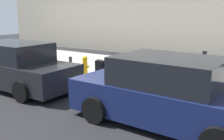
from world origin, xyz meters
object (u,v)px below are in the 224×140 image
(suitcase_silver_3, at_px, (134,75))
(parked_car_navy_0, at_px, (168,93))
(suitcase_red_0, at_px, (170,78))
(suitcase_black_6, at_px, (100,69))
(suitcase_maroon_5, at_px, (112,69))
(parking_meter, at_px, (204,65))
(suitcase_teal_2, at_px, (147,76))
(suitcase_olive_1, at_px, (159,77))
(bollard_post, at_px, (71,65))
(fire_hydrant, at_px, (85,65))
(parked_car_charcoal_1, at_px, (15,67))
(suitcase_navy_4, at_px, (122,73))

(suitcase_silver_3, height_order, parked_car_navy_0, parked_car_navy_0)
(suitcase_red_0, relative_size, suitcase_black_6, 1.38)
(suitcase_maroon_5, xyz_separation_m, parking_meter, (-3.27, -0.19, 0.46))
(suitcase_teal_2, bearing_deg, suitcase_olive_1, 176.34)
(suitcase_teal_2, height_order, suitcase_maroon_5, suitcase_maroon_5)
(suitcase_black_6, relative_size, bollard_post, 1.03)
(suitcase_teal_2, xyz_separation_m, fire_hydrant, (2.69, 0.05, 0.09))
(fire_hydrant, distance_m, parked_car_navy_0, 5.05)
(suitcase_teal_2, distance_m, parked_car_charcoal_1, 4.53)
(suitcase_black_6, relative_size, parking_meter, 0.55)
(suitcase_silver_3, bearing_deg, parked_car_navy_0, 132.41)
(parking_meter, bearing_deg, parked_car_navy_0, 88.15)
(suitcase_red_0, distance_m, bollard_post, 4.18)
(parking_meter, bearing_deg, suitcase_olive_1, 9.52)
(suitcase_teal_2, distance_m, bollard_post, 3.32)
(suitcase_maroon_5, height_order, suitcase_black_6, suitcase_maroon_5)
(suitcase_silver_3, bearing_deg, parking_meter, -173.47)
(suitcase_olive_1, xyz_separation_m, suitcase_navy_4, (1.39, 0.08, -0.01))
(suitcase_olive_1, bearing_deg, parking_meter, -170.48)
(parking_meter, relative_size, parked_car_charcoal_1, 0.27)
(suitcase_black_6, bearing_deg, suitcase_teal_2, -176.94)
(suitcase_red_0, height_order, bollard_post, suitcase_red_0)
(suitcase_teal_2, relative_size, suitcase_silver_3, 1.48)
(parking_meter, distance_m, parked_car_charcoal_1, 6.22)
(suitcase_silver_3, bearing_deg, parked_car_charcoal_1, 35.86)
(suitcase_teal_2, xyz_separation_m, parking_meter, (-1.83, -0.20, 0.53))
(suitcase_black_6, bearing_deg, parking_meter, -175.34)
(suitcase_olive_1, height_order, bollard_post, suitcase_olive_1)
(parked_car_charcoal_1, bearing_deg, parked_car_navy_0, -180.00)
(suitcase_olive_1, bearing_deg, bollard_post, 2.57)
(suitcase_black_6, distance_m, parked_car_navy_0, 4.35)
(suitcase_navy_4, xyz_separation_m, parked_car_charcoal_1, (2.85, 2.36, 0.30))
(suitcase_silver_3, xyz_separation_m, parked_car_charcoal_1, (3.33, 2.41, 0.32))
(suitcase_olive_1, xyz_separation_m, suitcase_black_6, (2.35, 0.07, 0.01))
(parked_car_navy_0, bearing_deg, suitcase_olive_1, -62.08)
(bollard_post, bearing_deg, fire_hydrant, -166.49)
(suitcase_teal_2, height_order, suitcase_silver_3, suitcase_teal_2)
(suitcase_teal_2, xyz_separation_m, parked_car_charcoal_1, (3.79, 2.47, 0.30))
(fire_hydrant, bearing_deg, parked_car_charcoal_1, 65.57)
(suitcase_olive_1, distance_m, fire_hydrant, 3.14)
(suitcase_teal_2, height_order, suitcase_navy_4, suitcase_teal_2)
(suitcase_maroon_5, height_order, parked_car_navy_0, parked_car_navy_0)
(parking_meter, bearing_deg, bollard_post, 4.45)
(fire_hydrant, height_order, parking_meter, parking_meter)
(suitcase_black_6, relative_size, parked_car_charcoal_1, 0.15)
(suitcase_teal_2, bearing_deg, parking_meter, -173.68)
(parked_car_charcoal_1, bearing_deg, fire_hydrant, -114.43)
(suitcase_navy_4, relative_size, suitcase_maroon_5, 0.84)
(suitcase_red_0, bearing_deg, parking_meter, -163.01)
(suitcase_red_0, distance_m, parking_meter, 1.11)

